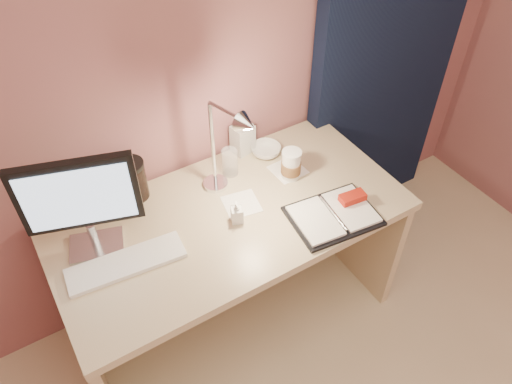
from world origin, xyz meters
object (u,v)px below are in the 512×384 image
keyboard (126,263)px  bowl (266,150)px  planner (335,214)px  coffee_cup (291,165)px  product_box (243,139)px  desk (224,239)px  lotion_bottle (237,212)px  monitor (81,199)px  clear_cup (230,162)px  dark_jar (133,182)px  desk_lamp (217,151)px

keyboard → bowl: size_ratio=3.16×
planner → coffee_cup: size_ratio=2.66×
product_box → desk: bearing=-145.8°
lotion_bottle → monitor: bearing=162.7°
monitor → coffee_cup: size_ratio=3.11×
bowl → desk: bearing=-152.6°
keyboard → product_box: bearing=31.7°
clear_cup → coffee_cup: bearing=-36.9°
planner → product_box: product_box is taller
desk → lotion_bottle: lotion_bottle is taller
clear_cup → product_box: product_box is taller
keyboard → bowl: bearing=24.5°
monitor → clear_cup: bearing=26.6°
keyboard → dark_jar: (0.16, 0.32, 0.07)m
keyboard → bowl: (0.76, 0.26, 0.01)m
planner → clear_cup: clear_cup is taller
keyboard → lotion_bottle: bearing=2.6°
lotion_bottle → desk_lamp: (-0.01, 0.12, 0.23)m
desk → lotion_bottle: size_ratio=14.09×
monitor → coffee_cup: 0.85m
desk → coffee_cup: bearing=-2.6°
keyboard → bowl: 0.80m
monitor → desk: bearing=12.9°
clear_cup → product_box: 0.16m
desk → monitor: size_ratio=3.31×
clear_cup → lotion_bottle: clear_cup is taller
monitor → product_box: 0.79m
lotion_bottle → product_box: (0.24, 0.36, 0.02)m
clear_cup → lotion_bottle: size_ratio=1.21×
desk → bowl: bowl is taller
monitor → lotion_bottle: 0.57m
lotion_bottle → keyboard: bearing=177.0°
coffee_cup → desk_lamp: size_ratio=0.31×
desk → bowl: size_ratio=10.48×
bowl → lotion_bottle: lotion_bottle is taller
coffee_cup → clear_cup: 0.26m
coffee_cup → product_box: product_box is taller
planner → desk_lamp: desk_lamp is taller
keyboard → lotion_bottle: (0.45, -0.02, 0.04)m
dark_jar → desk_lamp: desk_lamp is taller
lotion_bottle → dark_jar: size_ratio=0.63×
clear_cup → bowl: clear_cup is taller
clear_cup → dark_jar: bearing=168.5°
planner → monitor: bearing=165.1°
clear_cup → desk_lamp: 0.29m
monitor → desk_lamp: 0.50m
coffee_cup → bowl: (-0.01, 0.18, -0.04)m
keyboard → dark_jar: size_ratio=2.68×
keyboard → bowl: bowl is taller
lotion_bottle → dark_jar: (-0.28, 0.34, 0.03)m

